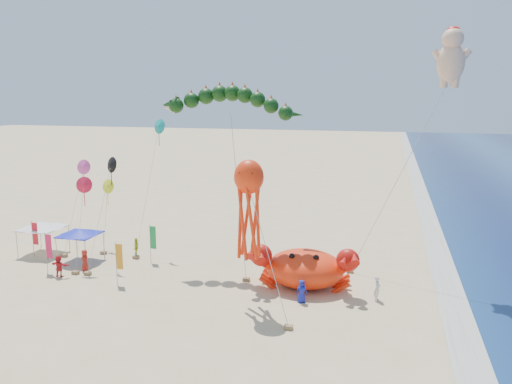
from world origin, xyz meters
TOP-DOWN VIEW (x-y plane):
  - ground at (0.00, 0.00)m, footprint 320.00×320.00m
  - foam_strip at (12.00, 0.00)m, footprint 320.00×320.00m
  - crab_inflatable at (1.97, 0.61)m, footprint 7.59×5.07m
  - dragon_kite at (-4.78, 4.10)m, footprint 10.99×4.68m
  - cherub_kite at (11.32, 5.91)m, footprint 7.63×2.50m
  - octopus_kite at (-1.08, -3.14)m, footprint 4.48×4.10m
  - canopy_blue at (-16.99, 1.58)m, footprint 3.21×3.21m
  - canopy_white at (-21.35, 2.56)m, footprint 3.54×3.54m
  - feather_flags at (-15.22, 0.03)m, footprint 10.69×5.16m
  - beachgoers at (-9.81, -0.61)m, footprint 24.51×6.69m
  - small_kites at (-15.29, 3.65)m, footprint 7.55×9.50m

SIDE VIEW (x-z plane):
  - ground at x=0.00m, z-range 0.00..0.00m
  - foam_strip at x=12.00m, z-range 0.01..0.01m
  - beachgoers at x=-9.81m, z-range -0.03..1.69m
  - crab_inflatable at x=1.97m, z-range -0.20..3.13m
  - feather_flags at x=-15.22m, z-range 0.41..3.61m
  - canopy_blue at x=-16.99m, z-range 1.09..3.79m
  - canopy_white at x=-21.35m, z-range 1.09..3.80m
  - octopus_kite at x=-1.08m, z-range 2.09..11.68m
  - small_kites at x=-15.29m, z-range 1.15..12.72m
  - dragon_kite at x=-4.78m, z-range 5.76..19.70m
  - cherub_kite at x=11.32m, z-range 7.11..25.45m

